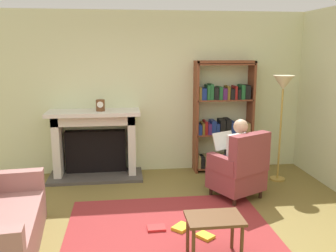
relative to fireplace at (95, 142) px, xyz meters
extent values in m
plane|color=olive|center=(0.97, -2.30, -0.59)|extent=(14.00, 14.00, 0.00)
cube|color=beige|center=(0.97, 0.25, 0.76)|extent=(5.60, 0.10, 2.70)
cube|color=maroon|center=(0.97, -2.00, -0.58)|extent=(2.40, 1.80, 0.01)
cube|color=#4C4742|center=(0.00, -0.12, -0.56)|extent=(1.51, 0.64, 0.05)
cube|color=black|center=(0.00, 0.10, -0.19)|extent=(0.99, 0.20, 0.70)
cube|color=silver|center=(-0.60, -0.02, -0.06)|extent=(0.12, 0.44, 1.05)
cube|color=silver|center=(0.60, -0.02, -0.06)|extent=(0.12, 0.44, 1.05)
cube|color=silver|center=(0.00, -0.02, 0.39)|extent=(1.31, 0.44, 0.16)
cube|color=silver|center=(0.00, -0.08, 0.50)|extent=(1.47, 0.56, 0.06)
cylinder|color=brown|center=(0.11, -0.10, 0.62)|extent=(0.14, 0.14, 0.18)
cylinder|color=white|center=(0.11, -0.17, 0.64)|extent=(0.10, 0.01, 0.10)
cube|color=brown|center=(1.69, 0.04, 0.36)|extent=(0.04, 0.32, 1.89)
cube|color=brown|center=(2.65, 0.04, 0.36)|extent=(0.04, 0.32, 1.89)
cube|color=brown|center=(2.17, 0.04, 1.29)|extent=(1.00, 0.32, 0.04)
cube|color=brown|center=(2.17, 0.04, -0.53)|extent=(0.96, 0.32, 0.02)
cube|color=#997F4C|center=(1.74, 0.03, -0.41)|extent=(0.04, 0.26, 0.21)
cube|color=black|center=(1.80, 0.03, -0.42)|extent=(0.07, 0.26, 0.19)
cube|color=#997F4C|center=(1.89, 0.03, -0.42)|extent=(0.09, 0.26, 0.20)
cube|color=navy|center=(1.96, 0.03, -0.43)|extent=(0.05, 0.26, 0.18)
cube|color=navy|center=(2.02, 0.03, -0.41)|extent=(0.07, 0.26, 0.20)
cube|color=#997F4C|center=(2.10, 0.03, -0.41)|extent=(0.08, 0.26, 0.22)
cube|color=#997F4C|center=(2.19, 0.03, -0.42)|extent=(0.09, 0.26, 0.20)
cube|color=black|center=(2.27, 0.03, -0.39)|extent=(0.06, 0.26, 0.25)
cube|color=black|center=(2.34, 0.03, -0.41)|extent=(0.06, 0.26, 0.21)
cube|color=black|center=(2.42, 0.03, -0.42)|extent=(0.09, 0.26, 0.18)
cube|color=#1E592D|center=(2.50, 0.03, -0.41)|extent=(0.07, 0.26, 0.20)
cube|color=black|center=(2.57, 0.03, -0.41)|extent=(0.06, 0.26, 0.20)
cube|color=brown|center=(2.17, 0.04, 0.06)|extent=(0.96, 0.32, 0.02)
cube|color=navy|center=(1.75, 0.03, 0.16)|extent=(0.06, 0.26, 0.17)
cube|color=brown|center=(1.80, 0.03, 0.18)|extent=(0.04, 0.26, 0.20)
cube|color=maroon|center=(1.85, 0.03, 0.19)|extent=(0.04, 0.26, 0.22)
cube|color=#4C1E59|center=(1.91, 0.03, 0.17)|extent=(0.06, 0.26, 0.19)
cube|color=navy|center=(1.98, 0.03, 0.19)|extent=(0.08, 0.26, 0.23)
cube|color=navy|center=(2.05, 0.03, 0.17)|extent=(0.06, 0.26, 0.18)
cube|color=black|center=(2.14, 0.03, 0.20)|extent=(0.09, 0.26, 0.24)
cube|color=black|center=(2.24, 0.03, 0.20)|extent=(0.09, 0.26, 0.25)
cube|color=navy|center=(2.32, 0.03, 0.18)|extent=(0.08, 0.26, 0.20)
cube|color=#4C1E59|center=(2.39, 0.03, 0.17)|extent=(0.05, 0.26, 0.18)
cube|color=#997F4C|center=(2.45, 0.03, 0.17)|extent=(0.05, 0.26, 0.19)
cube|color=navy|center=(2.51, 0.03, 0.17)|extent=(0.05, 0.26, 0.20)
cube|color=#997F4C|center=(2.58, 0.03, 0.17)|extent=(0.08, 0.26, 0.18)
cube|color=brown|center=(2.17, 0.04, 0.65)|extent=(0.96, 0.32, 0.02)
cube|color=brown|center=(1.74, 0.03, 0.77)|extent=(0.04, 0.26, 0.21)
cube|color=navy|center=(1.80, 0.03, 0.76)|extent=(0.08, 0.26, 0.19)
cube|color=#1E592D|center=(1.88, 0.03, 0.79)|extent=(0.05, 0.26, 0.24)
cube|color=#1E592D|center=(1.93, 0.03, 0.80)|extent=(0.06, 0.26, 0.26)
cube|color=black|center=(2.01, 0.03, 0.77)|extent=(0.08, 0.26, 0.20)
cube|color=#1E592D|center=(2.08, 0.03, 0.77)|extent=(0.06, 0.26, 0.21)
cube|color=#4C1E59|center=(2.15, 0.03, 0.76)|extent=(0.07, 0.26, 0.19)
cube|color=brown|center=(2.22, 0.03, 0.78)|extent=(0.04, 0.26, 0.22)
cube|color=black|center=(2.28, 0.03, 0.76)|extent=(0.07, 0.26, 0.18)
cube|color=maroon|center=(2.34, 0.03, 0.78)|extent=(0.04, 0.26, 0.22)
cube|color=black|center=(2.40, 0.03, 0.75)|extent=(0.05, 0.26, 0.17)
cube|color=#1E592D|center=(2.46, 0.03, 0.79)|extent=(0.06, 0.26, 0.24)
cube|color=black|center=(2.55, 0.03, 0.78)|extent=(0.09, 0.26, 0.23)
cube|color=brown|center=(2.17, 0.04, 1.25)|extent=(0.96, 0.32, 0.02)
cylinder|color=#331E14|center=(2.16, -0.82, -0.53)|extent=(0.05, 0.05, 0.12)
cylinder|color=#331E14|center=(1.71, -1.06, -0.53)|extent=(0.05, 0.05, 0.12)
cylinder|color=#331E14|center=(2.38, -1.25, -0.53)|extent=(0.05, 0.05, 0.12)
cylinder|color=#331E14|center=(1.93, -1.49, -0.53)|extent=(0.05, 0.05, 0.12)
cube|color=brown|center=(2.04, -1.16, -0.32)|extent=(0.84, 0.83, 0.30)
cube|color=brown|center=(2.15, -1.37, 0.11)|extent=(0.64, 0.43, 0.55)
cube|color=brown|center=(2.28, -1.03, -0.06)|extent=(0.35, 0.54, 0.22)
cube|color=brown|center=(1.80, -1.28, -0.06)|extent=(0.35, 0.54, 0.22)
cube|color=silver|center=(2.07, -1.20, 0.08)|extent=(0.38, 0.32, 0.50)
sphere|color=#D8AD8C|center=(2.07, -1.20, 0.45)|extent=(0.20, 0.20, 0.20)
cube|color=#191E3F|center=(2.05, -0.99, -0.12)|extent=(0.29, 0.41, 0.12)
cube|color=#191E3F|center=(1.90, -1.06, -0.12)|extent=(0.29, 0.41, 0.12)
cylinder|color=#191E3F|center=(1.96, -0.82, -0.38)|extent=(0.10, 0.10, 0.42)
cylinder|color=#191E3F|center=(1.82, -0.89, -0.38)|extent=(0.10, 0.10, 0.42)
cube|color=white|center=(1.92, -0.91, 0.18)|extent=(0.37, 0.26, 0.25)
cube|color=#A2706B|center=(-0.80, -2.33, -0.39)|extent=(0.86, 1.76, 0.40)
cube|color=#A2706B|center=(-0.87, -1.56, -0.07)|extent=(0.71, 0.23, 0.24)
cube|color=brown|center=(1.34, -2.69, -0.15)|extent=(0.56, 0.39, 0.03)
cylinder|color=brown|center=(1.10, -2.84, -0.38)|extent=(0.04, 0.04, 0.42)
cylinder|color=brown|center=(1.58, -2.84, -0.38)|extent=(0.04, 0.04, 0.42)
cylinder|color=brown|center=(1.10, -2.53, -0.38)|extent=(0.04, 0.04, 0.42)
cylinder|color=brown|center=(1.58, -2.53, -0.38)|extent=(0.04, 0.04, 0.42)
cube|color=red|center=(0.82, -2.02, -0.56)|extent=(0.22, 0.16, 0.03)
cube|color=gold|center=(1.11, -2.05, -0.56)|extent=(0.26, 0.26, 0.04)
cube|color=gold|center=(1.34, -2.28, -0.56)|extent=(0.22, 0.23, 0.03)
cylinder|color=#B7933F|center=(2.93, -0.57, -0.57)|extent=(0.24, 0.24, 0.03)
cylinder|color=#B7933F|center=(2.93, -0.57, 0.16)|extent=(0.03, 0.03, 1.44)
cone|color=beige|center=(2.93, -0.57, 0.99)|extent=(0.32, 0.32, 0.22)
camera|label=1|loc=(0.46, -5.97, 1.49)|focal=39.31mm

